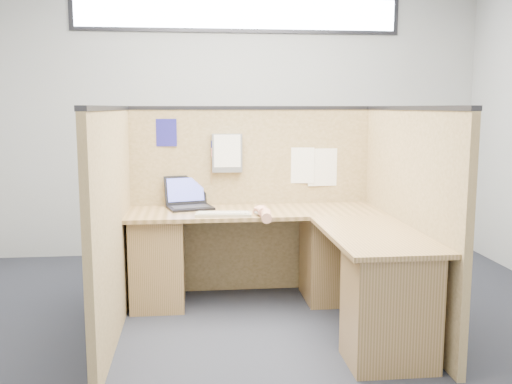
{
  "coord_description": "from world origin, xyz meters",
  "views": [
    {
      "loc": [
        -0.46,
        -3.64,
        1.52
      ],
      "look_at": [
        -0.01,
        0.5,
        0.9
      ],
      "focal_mm": 40.0,
      "sensor_mm": 36.0,
      "label": 1
    }
  ],
  "objects": [
    {
      "name": "keyboard",
      "position": [
        -0.25,
        0.48,
        0.74
      ],
      "size": [
        0.42,
        0.17,
        0.03
      ],
      "rotation": [
        0.0,
        0.0,
        -0.08
      ],
      "color": "gray",
      "rests_on": "l_desk"
    },
    {
      "name": "l_desk",
      "position": [
        0.18,
        0.29,
        0.39
      ],
      "size": [
        1.95,
        1.75,
        0.73
      ],
      "color": "brown",
      "rests_on": "floor"
    },
    {
      "name": "laptop",
      "position": [
        -0.5,
        0.86,
        0.79
      ],
      "size": [
        0.39,
        0.4,
        0.24
      ],
      "rotation": [
        0.0,
        0.0,
        0.25
      ],
      "color": "black",
      "rests_on": "l_desk"
    },
    {
      "name": "paper_left",
      "position": [
        0.41,
        0.97,
        1.05
      ],
      "size": [
        0.23,
        0.03,
        0.3
      ],
      "primitive_type": "cube",
      "rotation": [
        0.0,
        0.0,
        -0.11
      ],
      "color": "white",
      "rests_on": "cubicle_partitions"
    },
    {
      "name": "mouse",
      "position": [
        0.02,
        0.48,
        0.75
      ],
      "size": [
        0.12,
        0.1,
        0.05
      ],
      "primitive_type": "ellipsoid",
      "rotation": [
        0.0,
        0.0,
        0.33
      ],
      "color": "#B5B4B9",
      "rests_on": "l_desk"
    },
    {
      "name": "american_flag",
      "position": [
        -0.25,
        0.96,
        1.18
      ],
      "size": [
        0.2,
        0.01,
        0.35
      ],
      "color": "olive",
      "rests_on": "cubicle_partitions"
    },
    {
      "name": "clerestory_window",
      "position": [
        0.0,
        2.23,
        2.45
      ],
      "size": [
        3.3,
        0.04,
        0.38
      ],
      "color": "#232328",
      "rests_on": "wall_back"
    },
    {
      "name": "floor",
      "position": [
        0.0,
        0.0,
        0.0
      ],
      "size": [
        5.0,
        5.0,
        0.0
      ],
      "primitive_type": "plane",
      "color": "black",
      "rests_on": "ground"
    },
    {
      "name": "file_holder",
      "position": [
        -0.2,
        0.94,
        1.16
      ],
      "size": [
        0.24,
        0.05,
        0.31
      ],
      "color": "slate",
      "rests_on": "cubicle_partitions"
    },
    {
      "name": "hand_forearm",
      "position": [
        0.03,
        0.34,
        0.77
      ],
      "size": [
        0.11,
        0.39,
        0.08
      ],
      "color": "tan",
      "rests_on": "l_desk"
    },
    {
      "name": "wall_back",
      "position": [
        0.0,
        2.25,
        1.4
      ],
      "size": [
        5.0,
        0.0,
        5.0
      ],
      "primitive_type": "plane",
      "rotation": [
        1.57,
        0.0,
        0.0
      ],
      "color": "#A9ACAE",
      "rests_on": "floor"
    },
    {
      "name": "paper_right",
      "position": [
        0.6,
        0.97,
        1.03
      ],
      "size": [
        0.24,
        0.02,
        0.31
      ],
      "primitive_type": "cube",
      "rotation": [
        0.0,
        0.0,
        0.06
      ],
      "color": "white",
      "rests_on": "cubicle_partitions"
    },
    {
      "name": "blue_poster",
      "position": [
        -0.68,
        0.97,
        1.32
      ],
      "size": [
        0.16,
        0.01,
        0.22
      ],
      "primitive_type": "cube",
      "rotation": [
        0.0,
        0.0,
        -0.06
      ],
      "color": "navy",
      "rests_on": "cubicle_partitions"
    },
    {
      "name": "cubicle_partitions",
      "position": [
        0.0,
        0.43,
        0.77
      ],
      "size": [
        2.06,
        1.83,
        1.53
      ],
      "color": "olive",
      "rests_on": "floor"
    },
    {
      "name": "wall_front",
      "position": [
        0.0,
        -2.25,
        1.4
      ],
      "size": [
        5.0,
        0.0,
        5.0
      ],
      "primitive_type": "plane",
      "rotation": [
        -1.57,
        0.0,
        0.0
      ],
      "color": "#A9ACAE",
      "rests_on": "floor"
    }
  ]
}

